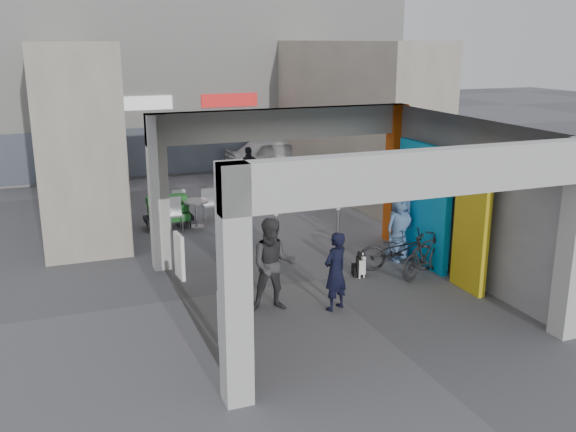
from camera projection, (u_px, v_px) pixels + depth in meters
name	position (u px, v px, depth m)	size (l,w,h in m)	color
ground	(318.00, 280.00, 13.91)	(90.00, 90.00, 0.00)	#59585D
arcade_canopy	(360.00, 182.00, 12.74)	(6.40, 6.45, 6.40)	#B6B5B1
far_building	(178.00, 67.00, 25.44)	(18.00, 4.08, 8.00)	silver
plaza_bldg_left	(71.00, 131.00, 18.44)	(2.00, 9.00, 5.00)	#B6AA97
plaza_bldg_right	(352.00, 118.00, 21.54)	(2.00, 9.00, 5.00)	#B6AA97
bollard_left	(218.00, 234.00, 15.55)	(0.09, 0.09, 0.95)	#94979D
bollard_center	(276.00, 231.00, 16.00)	(0.09, 0.09, 0.84)	#94979D
bollard_right	(338.00, 224.00, 16.62)	(0.09, 0.09, 0.82)	#94979D
advert_board_near	(226.00, 324.00, 10.58)	(0.14, 0.55, 1.00)	silver
advert_board_far	(180.00, 256.00, 13.92)	(0.14, 0.55, 1.00)	silver
cafe_set	(190.00, 213.00, 17.99)	(1.50, 1.22, 0.91)	#99999E
produce_stand	(168.00, 216.00, 17.70)	(1.31, 0.71, 0.86)	black
crate_stack	(225.00, 191.00, 20.83)	(0.55, 0.50, 0.56)	#1A5C1E
border_collie	(359.00, 266.00, 14.07)	(0.23, 0.45, 0.63)	black
man_with_dog	(335.00, 271.00, 12.22)	(0.57, 0.37, 1.55)	black
man_back_turned	(273.00, 265.00, 12.18)	(0.88, 0.69, 1.82)	#3C3C3F
man_elderly	(399.00, 227.00, 15.00)	(0.79, 0.51, 1.61)	#5576A5
man_crates	(249.00, 170.00, 21.52)	(0.93, 0.39, 1.59)	black
bicycle_front	(398.00, 251.00, 14.40)	(0.61, 1.76, 0.92)	black
bicycle_rear	(425.00, 255.00, 14.03)	(0.45, 1.61, 0.97)	black
white_van	(278.00, 155.00, 24.81)	(1.66, 4.12, 1.40)	white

